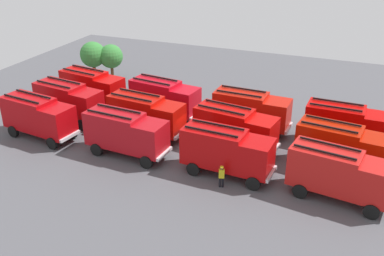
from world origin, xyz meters
name	(u,v)px	position (x,y,z in m)	size (l,w,h in m)	color
ground_plane	(192,142)	(0.00, 0.00, 0.00)	(63.07, 63.07, 0.00)	#4C4C51
fire_truck_0	(38,116)	(-13.28, -4.21, 2.15)	(7.46, 3.53, 3.88)	#AC070B
fire_truck_1	(126,132)	(-4.25, -4.26, 2.15)	(7.36, 3.18, 3.88)	#A90D14
fire_truck_2	(227,150)	(4.54, -4.19, 2.15)	(7.34, 3.12, 3.88)	#AF0809
fire_truck_3	(339,173)	(12.90, -4.45, 2.15)	(7.48, 3.61, 3.88)	red
fire_truck_4	(68,100)	(-13.06, -0.02, 2.15)	(7.47, 3.55, 3.88)	#AB090D
fire_truck_5	(146,114)	(-4.44, -0.24, 2.15)	(7.40, 3.32, 3.88)	#B10C06
fire_truck_6	(235,127)	(3.95, -0.02, 2.15)	(7.47, 3.58, 3.88)	#BA0806
fire_truck_7	(342,146)	(12.72, -0.16, 2.15)	(7.45, 3.47, 3.88)	#A91302
fire_truck_8	(92,87)	(-13.05, 4.14, 2.15)	(7.48, 3.62, 3.88)	#B70605
fire_truck_9	(164,97)	(-4.66, 4.24, 2.15)	(7.47, 3.55, 3.88)	#B90A16
fire_truck_10	(251,110)	(4.22, 4.29, 2.15)	(7.30, 3.00, 3.88)	#B51409
fire_truck_11	(347,124)	(12.74, 4.22, 2.15)	(7.28, 2.97, 3.88)	#BA0402
firefighter_0	(89,89)	(-15.02, 6.25, 0.94)	(0.45, 0.48, 1.68)	black
firefighter_1	(222,176)	(4.79, -6.07, 0.99)	(0.48, 0.36, 1.75)	black
tree_0	(93,55)	(-17.55, 11.34, 3.25)	(3.11, 3.11, 4.82)	brown
tree_1	(111,56)	(-15.51, 12.13, 3.02)	(2.90, 2.90, 4.50)	brown
traffic_cone_0	(145,123)	(-5.56, 1.56, 0.30)	(0.41, 0.41, 0.59)	#F2600C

